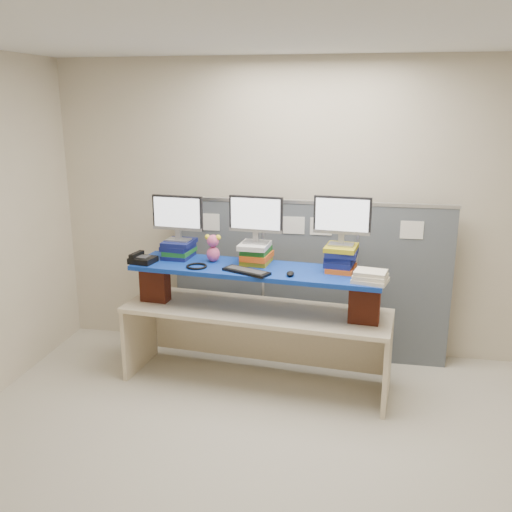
% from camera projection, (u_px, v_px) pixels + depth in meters
% --- Properties ---
extents(room, '(5.00, 4.00, 2.80)m').
position_uv_depth(room, '(284.00, 270.00, 3.50)').
color(room, beige).
rests_on(room, ground).
extents(cubicle_partition, '(2.60, 0.06, 1.53)m').
position_uv_depth(cubicle_partition, '(309.00, 280.00, 5.36)').
color(cubicle_partition, '#484F55').
rests_on(cubicle_partition, ground).
extents(desk, '(2.33, 0.89, 0.69)m').
position_uv_depth(desk, '(256.00, 324.00, 4.89)').
color(desk, beige).
rests_on(desk, ground).
extents(brick_pier_left, '(0.25, 0.15, 0.33)m').
position_uv_depth(brick_pier_left, '(155.00, 283.00, 5.01)').
color(brick_pier_left, maroon).
rests_on(brick_pier_left, desk).
extents(brick_pier_right, '(0.25, 0.15, 0.33)m').
position_uv_depth(brick_pier_right, '(364.00, 303.00, 4.51)').
color(brick_pier_right, maroon).
rests_on(brick_pier_right, desk).
extents(blue_board, '(2.15, 0.73, 0.04)m').
position_uv_depth(blue_board, '(256.00, 270.00, 4.76)').
color(blue_board, navy).
rests_on(blue_board, brick_pier_left).
extents(book_stack_left, '(0.28, 0.32, 0.15)m').
position_uv_depth(book_stack_left, '(179.00, 249.00, 5.05)').
color(book_stack_left, '#131953').
rests_on(book_stack_left, blue_board).
extents(book_stack_center, '(0.28, 0.32, 0.18)m').
position_uv_depth(book_stack_center, '(256.00, 253.00, 4.85)').
color(book_stack_center, gold).
rests_on(book_stack_center, blue_board).
extents(book_stack_right, '(0.28, 0.32, 0.21)m').
position_uv_depth(book_stack_right, '(341.00, 257.00, 4.65)').
color(book_stack_right, '#EC5816').
rests_on(book_stack_right, blue_board).
extents(monitor_left, '(0.46, 0.15, 0.40)m').
position_uv_depth(monitor_left, '(178.00, 215.00, 4.96)').
color(monitor_left, '#929397').
rests_on(monitor_left, book_stack_left).
extents(monitor_center, '(0.46, 0.15, 0.40)m').
position_uv_depth(monitor_center, '(256.00, 217.00, 4.76)').
color(monitor_center, '#929397').
rests_on(monitor_center, book_stack_center).
extents(monitor_right, '(0.46, 0.15, 0.40)m').
position_uv_depth(monitor_right, '(342.00, 218.00, 4.56)').
color(monitor_right, '#929397').
rests_on(monitor_right, book_stack_right).
extents(keyboard, '(0.42, 0.29, 0.03)m').
position_uv_depth(keyboard, '(246.00, 271.00, 4.61)').
color(keyboard, black).
rests_on(keyboard, blue_board).
extents(mouse, '(0.10, 0.13, 0.03)m').
position_uv_depth(mouse, '(290.00, 274.00, 4.53)').
color(mouse, black).
rests_on(mouse, blue_board).
extents(desk_phone, '(0.23, 0.21, 0.09)m').
position_uv_depth(desk_phone, '(142.00, 259.00, 4.89)').
color(desk_phone, black).
rests_on(desk_phone, blue_board).
extents(headset, '(0.19, 0.19, 0.02)m').
position_uv_depth(headset, '(197.00, 266.00, 4.76)').
color(headset, black).
rests_on(headset, blue_board).
extents(plush_toy, '(0.14, 0.11, 0.24)m').
position_uv_depth(plush_toy, '(213.00, 248.00, 4.89)').
color(plush_toy, '#D65182').
rests_on(plush_toy, blue_board).
extents(binder_stack, '(0.30, 0.26, 0.09)m').
position_uv_depth(binder_stack, '(370.00, 277.00, 4.36)').
color(binder_stack, '#EEE5CB').
rests_on(binder_stack, blue_board).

